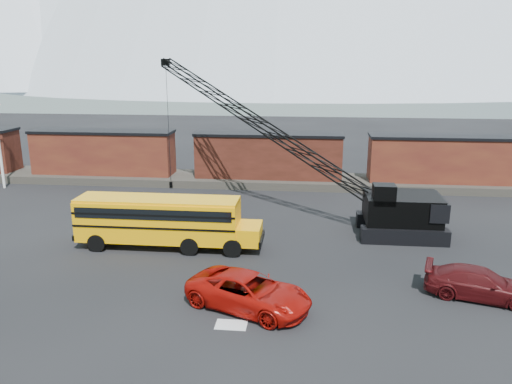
{
  "coord_description": "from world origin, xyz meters",
  "views": [
    {
      "loc": [
        3.71,
        -23.65,
        11.42
      ],
      "look_at": [
        0.35,
        7.78,
        3.0
      ],
      "focal_mm": 35.0,
      "sensor_mm": 36.0,
      "label": 1
    }
  ],
  "objects_px": {
    "crawler_crane": "(258,123)",
    "school_bus": "(164,220)",
    "maroon_suv": "(480,284)",
    "red_pickup": "(249,292)"
  },
  "relations": [
    {
      "from": "school_bus",
      "to": "red_pickup",
      "type": "xyz_separation_m",
      "value": [
        6.2,
        -7.34,
        -0.96
      ]
    },
    {
      "from": "red_pickup",
      "to": "maroon_suv",
      "type": "height_order",
      "value": "red_pickup"
    },
    {
      "from": "maroon_suv",
      "to": "crawler_crane",
      "type": "height_order",
      "value": "crawler_crane"
    },
    {
      "from": "school_bus",
      "to": "maroon_suv",
      "type": "relative_size",
      "value": 2.24
    },
    {
      "from": "red_pickup",
      "to": "maroon_suv",
      "type": "xyz_separation_m",
      "value": [
        11.17,
        2.26,
        -0.08
      ]
    },
    {
      "from": "red_pickup",
      "to": "maroon_suv",
      "type": "relative_size",
      "value": 1.16
    },
    {
      "from": "school_bus",
      "to": "maroon_suv",
      "type": "xyz_separation_m",
      "value": [
        17.38,
        -5.08,
        -1.04
      ]
    },
    {
      "from": "crawler_crane",
      "to": "school_bus",
      "type": "bearing_deg",
      "value": -118.04
    },
    {
      "from": "school_bus",
      "to": "red_pickup",
      "type": "distance_m",
      "value": 9.65
    },
    {
      "from": "crawler_crane",
      "to": "red_pickup",
      "type": "bearing_deg",
      "value": -85.48
    }
  ]
}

